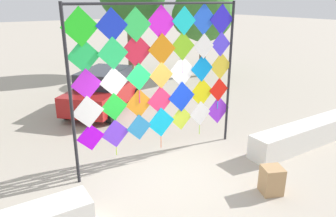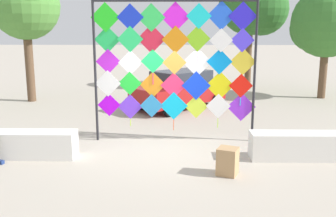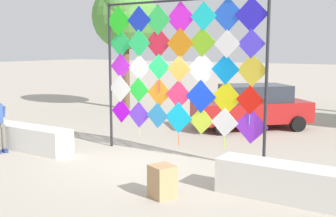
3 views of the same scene
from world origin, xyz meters
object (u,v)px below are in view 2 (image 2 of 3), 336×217
(tree_palm_like, at_px, (324,24))
(tree_broadleaf, at_px, (255,6))
(kite_display_rack, at_px, (175,59))
(parked_car, at_px, (180,89))
(cardboard_box_large, at_px, (228,161))
(tree_far_right, at_px, (25,4))

(tree_palm_like, relative_size, tree_broadleaf, 0.83)
(kite_display_rack, xyz_separation_m, tree_broadleaf, (3.94, 9.50, 1.89))
(parked_car, xyz_separation_m, cardboard_box_large, (0.96, -7.04, -0.45))
(kite_display_rack, distance_m, parked_car, 4.73)
(tree_far_right, height_order, tree_broadleaf, tree_broadleaf)
(kite_display_rack, xyz_separation_m, tree_far_right, (-6.13, 5.73, 1.75))
(cardboard_box_large, distance_m, tree_far_right, 11.65)
(cardboard_box_large, bearing_deg, kite_display_rack, 113.87)
(cardboard_box_large, bearing_deg, tree_broadleaf, 76.93)
(tree_broadleaf, bearing_deg, kite_display_rack, -112.54)
(tree_far_right, bearing_deg, tree_broadleaf, 20.52)
(parked_car, relative_size, cardboard_box_large, 6.42)
(tree_palm_like, bearing_deg, tree_far_right, -174.56)
(parked_car, xyz_separation_m, tree_palm_like, (6.31, 2.46, 2.52))
(tree_far_right, bearing_deg, parked_car, -11.31)
(parked_car, xyz_separation_m, tree_far_right, (-6.31, 1.26, 3.29))
(kite_display_rack, xyz_separation_m, parked_car, (0.18, 4.47, -1.54))
(tree_palm_like, bearing_deg, tree_broadleaf, 134.77)
(tree_far_right, bearing_deg, kite_display_rack, -43.05)
(parked_car, relative_size, tree_palm_like, 0.79)
(tree_far_right, distance_m, tree_palm_like, 12.70)
(cardboard_box_large, relative_size, tree_broadleaf, 0.10)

